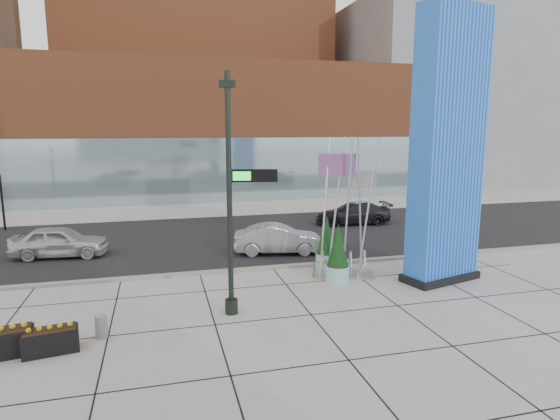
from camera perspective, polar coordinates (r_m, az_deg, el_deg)
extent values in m
plane|color=#9E9991|center=(15.66, -0.93, -11.65)|extent=(160.00, 160.00, 0.00)
cube|color=black|center=(25.05, -6.40, -3.36)|extent=(80.00, 12.00, 0.02)
cube|color=gray|center=(19.33, -3.78, -7.22)|extent=(80.00, 0.30, 0.12)
cube|color=#9C502D|center=(41.38, -8.65, 9.52)|extent=(34.00, 10.00, 11.00)
cube|color=#8CA5B2|center=(36.75, -7.72, 4.81)|extent=(34.00, 0.60, 5.00)
cube|color=slate|center=(54.83, 18.29, 12.89)|extent=(20.00, 18.00, 18.00)
cube|color=#0D35CA|center=(18.34, 19.75, 7.04)|extent=(2.98, 1.80, 10.02)
cube|color=black|center=(19.18, 18.89, -7.65)|extent=(3.25, 2.08, 0.28)
cylinder|color=black|center=(14.20, -6.19, 1.54)|extent=(0.17, 0.17, 7.40)
cylinder|color=black|center=(15.10, -5.94, -11.59)|extent=(0.41, 0.41, 0.46)
cube|color=black|center=(14.10, -6.46, 15.04)|extent=(0.51, 0.37, 0.20)
cube|color=silver|center=(18.91, 7.69, -7.77)|extent=(2.67, 1.97, 0.07)
cylinder|color=silver|center=(17.79, 5.88, 0.09)|extent=(0.10, 0.10, 5.46)
cylinder|color=silver|center=(18.30, 6.74, 0.35)|extent=(0.10, 0.10, 5.46)
cylinder|color=silver|center=(18.21, 8.34, 0.27)|extent=(0.10, 0.10, 5.46)
cylinder|color=silver|center=(18.70, 9.33, 0.50)|extent=(0.10, 0.10, 5.46)
cylinder|color=silver|center=(18.37, 10.73, 0.29)|extent=(0.10, 0.10, 5.46)
torus|color=silver|center=(18.38, 5.48, -6.65)|extent=(0.42, 0.96, 0.99)
torus|color=silver|center=(18.76, 6.82, -6.32)|extent=(0.42, 0.96, 0.99)
torus|color=silver|center=(18.77, 8.63, -6.36)|extent=(0.42, 0.96, 0.99)
torus|color=silver|center=(19.18, 9.88, -6.04)|extent=(0.42, 0.96, 0.99)
cube|color=red|center=(17.94, 7.04, 5.43)|extent=(1.38, 0.45, 0.87)
cube|color=silver|center=(18.48, 9.72, 3.79)|extent=(1.00, 0.53, 0.66)
cylinder|color=gray|center=(14.29, -20.95, -13.12)|extent=(0.33, 0.33, 0.65)
cylinder|color=black|center=(18.51, -6.11, -1.61)|extent=(0.10, 0.10, 4.14)
cube|color=black|center=(18.38, -3.48, 4.26)|extent=(1.96, 0.58, 0.49)
cube|color=#19D833|center=(18.20, -4.63, 4.19)|extent=(0.68, 0.16, 0.34)
cylinder|color=#95C8C5|center=(19.83, 17.93, -6.48)|extent=(0.90, 0.90, 0.63)
cylinder|color=black|center=(19.74, 17.98, -5.61)|extent=(0.83, 0.83, 0.05)
cone|color=black|center=(19.55, 18.11, -3.32)|extent=(0.81, 0.81, 1.62)
cylinder|color=#95C8C5|center=(19.72, 5.66, -6.14)|extent=(0.88, 0.88, 0.62)
cylinder|color=black|center=(19.63, 5.67, -5.27)|extent=(0.81, 0.81, 0.05)
cone|color=black|center=(19.44, 5.71, -3.01)|extent=(0.80, 0.80, 1.59)
cylinder|color=#95C8C5|center=(18.03, 7.01, -7.70)|extent=(0.90, 0.90, 0.63)
cylinder|color=black|center=(17.94, 7.04, -6.75)|extent=(0.83, 0.83, 0.05)
cone|color=black|center=(17.73, 7.09, -4.25)|extent=(0.81, 0.81, 1.61)
cube|color=black|center=(13.98, -26.16, -14.17)|extent=(1.45, 0.89, 0.58)
cube|color=black|center=(13.87, -26.26, -13.00)|extent=(1.34, 0.78, 0.06)
cube|color=black|center=(14.34, -30.76, -13.86)|extent=(1.58, 1.00, 0.63)
cube|color=black|center=(14.21, -30.88, -12.61)|extent=(1.46, 0.87, 0.06)
imported|color=silver|center=(23.33, -25.28, -3.54)|extent=(4.24, 2.04, 1.40)
imported|color=#9DA0A4|center=(21.71, -0.20, -3.60)|extent=(4.27, 2.20, 1.34)
imported|color=black|center=(28.63, 8.87, -0.42)|extent=(4.64, 2.22, 1.30)
cylinder|color=black|center=(30.65, -30.74, 0.76)|extent=(0.12, 0.12, 3.20)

